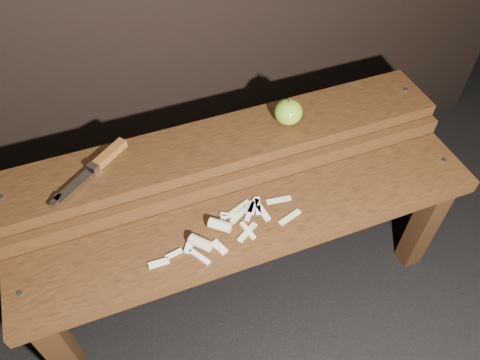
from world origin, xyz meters
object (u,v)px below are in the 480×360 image
object	(u,v)px
apple	(288,112)
knife	(101,161)
bench_front_tier	(257,238)
bench_rear_tier	(226,161)

from	to	relation	value
apple	knife	distance (m)	0.50
bench_front_tier	apple	bearing A→B (deg)	52.03
bench_rear_tier	apple	size ratio (longest dim) A/B	14.91
knife	bench_front_tier	bearing A→B (deg)	-38.46
bench_front_tier	knife	size ratio (longest dim) A/B	5.68
apple	knife	bearing A→B (deg)	177.44
bench_rear_tier	knife	bearing A→B (deg)	175.23
bench_front_tier	bench_rear_tier	bearing A→B (deg)	90.00
bench_front_tier	bench_rear_tier	world-z (taller)	bench_rear_tier
bench_front_tier	knife	bearing A→B (deg)	141.54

